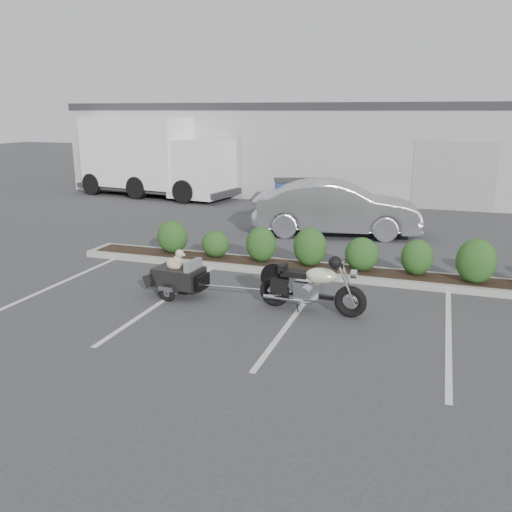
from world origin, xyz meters
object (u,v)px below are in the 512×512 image
(sedan, at_px, (337,208))
(pet_trailer, at_px, (178,276))
(dumpster, at_px, (298,195))
(delivery_truck, at_px, (156,158))
(motorcycle, at_px, (311,287))

(sedan, bearing_deg, pet_trailer, 153.72)
(sedan, relative_size, dumpster, 2.37)
(dumpster, height_order, delivery_truck, delivery_truck)
(pet_trailer, bearing_deg, sedan, 77.93)
(motorcycle, height_order, sedan, sedan)
(dumpster, bearing_deg, motorcycle, -92.92)
(sedan, height_order, dumpster, sedan)
(sedan, relative_size, delivery_truck, 0.64)
(dumpster, xyz_separation_m, delivery_truck, (-6.87, 1.61, 1.05))
(delivery_truck, bearing_deg, sedan, -20.70)
(pet_trailer, bearing_deg, motorcycle, 4.03)
(motorcycle, bearing_deg, sedan, 101.24)
(pet_trailer, height_order, sedan, sedan)
(motorcycle, relative_size, delivery_truck, 0.27)
(sedan, xyz_separation_m, delivery_truck, (-9.03, 5.23, 0.83))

